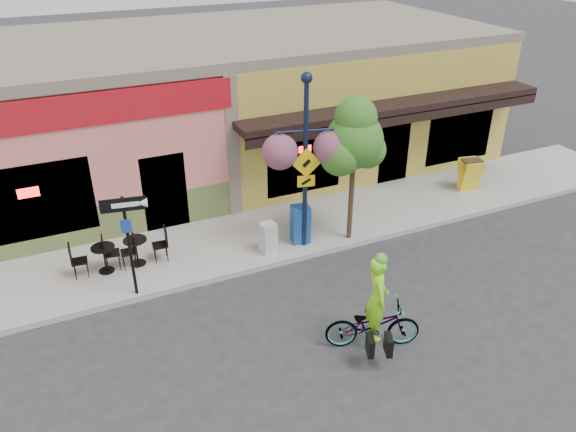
% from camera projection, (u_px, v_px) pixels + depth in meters
% --- Properties ---
extents(ground, '(90.00, 90.00, 0.00)m').
position_uv_depth(ground, '(320.00, 268.00, 14.15)').
color(ground, '#2D2D30').
rests_on(ground, ground).
extents(sidewalk, '(24.00, 3.00, 0.15)m').
position_uv_depth(sidewalk, '(287.00, 230.00, 15.71)').
color(sidewalk, '#9E9B93').
rests_on(sidewalk, ground).
extents(curb, '(24.00, 0.12, 0.15)m').
position_uv_depth(curb, '(310.00, 255.00, 14.55)').
color(curb, '#A8A59E').
rests_on(curb, ground).
extents(building, '(18.20, 8.20, 4.50)m').
position_uv_depth(building, '(220.00, 101.00, 19.07)').
color(building, '#D9726B').
rests_on(building, ground).
extents(bicycle, '(2.05, 1.33, 1.02)m').
position_uv_depth(bicycle, '(373.00, 325.00, 11.42)').
color(bicycle, maroon).
rests_on(bicycle, ground).
extents(cyclist_rider, '(0.66, 0.79, 1.86)m').
position_uv_depth(cyclist_rider, '(376.00, 308.00, 11.24)').
color(cyclist_rider, '#8AFC1A').
rests_on(cyclist_rider, ground).
extents(lamp_post, '(1.56, 0.91, 4.59)m').
position_uv_depth(lamp_post, '(305.00, 165.00, 13.77)').
color(lamp_post, '#121E39').
rests_on(lamp_post, sidewalk).
extents(one_way_sign, '(0.98, 0.37, 2.49)m').
position_uv_depth(one_way_sign, '(130.00, 247.00, 12.38)').
color(one_way_sign, black).
rests_on(one_way_sign, sidewalk).
extents(cafe_set_left, '(1.56, 0.85, 0.91)m').
position_uv_depth(cafe_set_left, '(104.00, 255.00, 13.55)').
color(cafe_set_left, black).
rests_on(cafe_set_left, sidewalk).
extents(cafe_set_right, '(1.61, 0.92, 0.93)m').
position_uv_depth(cafe_set_right, '(136.00, 248.00, 13.83)').
color(cafe_set_right, black).
rests_on(cafe_set_right, sidewalk).
extents(newspaper_box_blue, '(0.53, 0.48, 1.04)m').
position_uv_depth(newspaper_box_blue, '(300.00, 224.00, 14.78)').
color(newspaper_box_blue, '#184692').
rests_on(newspaper_box_blue, sidewalk).
extents(newspaper_box_grey, '(0.44, 0.41, 0.83)m').
position_uv_depth(newspaper_box_grey, '(268.00, 238.00, 14.37)').
color(newspaper_box_grey, '#BABABA').
rests_on(newspaper_box_grey, sidewalk).
extents(street_tree, '(2.04, 2.04, 3.94)m').
position_uv_depth(street_tree, '(353.00, 170.00, 14.27)').
color(street_tree, '#3D7A26').
rests_on(street_tree, sidewalk).
extents(sandwich_board, '(0.69, 0.56, 1.02)m').
position_uv_depth(sandwich_board, '(473.00, 177.00, 17.41)').
color(sandwich_board, yellow).
rests_on(sandwich_board, sidewalk).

